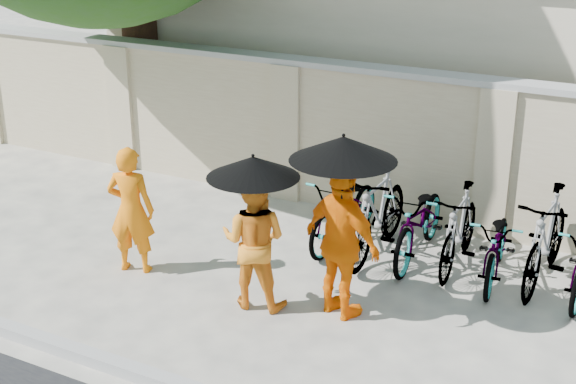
% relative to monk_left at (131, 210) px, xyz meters
% --- Properties ---
extents(ground, '(80.00, 80.00, 0.00)m').
position_rel_monk_left_xyz_m(ground, '(1.49, -0.12, -0.78)').
color(ground, beige).
extents(kerb, '(40.00, 0.16, 0.12)m').
position_rel_monk_left_xyz_m(kerb, '(1.49, -1.82, -0.72)').
color(kerb, '#9C9C9C').
rests_on(kerb, ground).
extents(compound_wall, '(20.00, 0.30, 2.00)m').
position_rel_monk_left_xyz_m(compound_wall, '(2.49, 3.08, 0.22)').
color(compound_wall, '#C2B495').
rests_on(compound_wall, ground).
extents(building_behind, '(14.00, 6.00, 3.20)m').
position_rel_monk_left_xyz_m(building_behind, '(3.49, 6.88, 0.82)').
color(building_behind, beige).
rests_on(building_behind, ground).
extents(monk_left, '(0.65, 0.52, 1.55)m').
position_rel_monk_left_xyz_m(monk_left, '(0.00, 0.00, 0.00)').
color(monk_left, orange).
rests_on(monk_left, ground).
extents(monk_center, '(0.83, 0.70, 1.53)m').
position_rel_monk_left_xyz_m(monk_center, '(1.71, -0.05, -0.01)').
color(monk_center, orange).
rests_on(monk_center, ground).
extents(parasol_center, '(0.98, 0.98, 0.89)m').
position_rel_monk_left_xyz_m(parasol_center, '(1.76, -0.13, 0.86)').
color(parasol_center, black).
rests_on(parasol_center, ground).
extents(monk_right, '(1.08, 0.73, 1.70)m').
position_rel_monk_left_xyz_m(monk_right, '(2.64, 0.18, 0.08)').
color(monk_right, orange).
rests_on(monk_right, ground).
extents(parasol_right, '(1.09, 1.09, 1.07)m').
position_rel_monk_left_xyz_m(parasol_right, '(2.66, 0.10, 1.13)').
color(parasol_right, black).
rests_on(parasol_right, ground).
extents(bike_0, '(0.70, 1.79, 0.93)m').
position_rel_monk_left_xyz_m(bike_0, '(1.90, 1.90, -0.31)').
color(bike_0, slate).
rests_on(bike_0, ground).
extents(bike_1, '(0.57, 1.89, 1.13)m').
position_rel_monk_left_xyz_m(bike_1, '(2.40, 1.78, -0.21)').
color(bike_1, slate).
rests_on(bike_1, ground).
extents(bike_2, '(0.74, 1.88, 0.97)m').
position_rel_monk_left_xyz_m(bike_2, '(2.90, 1.92, -0.29)').
color(bike_2, slate).
rests_on(bike_2, ground).
extents(bike_3, '(0.55, 1.70, 1.01)m').
position_rel_monk_left_xyz_m(bike_3, '(3.40, 1.90, -0.27)').
color(bike_3, slate).
rests_on(bike_3, ground).
extents(bike_4, '(0.78, 1.69, 0.86)m').
position_rel_monk_left_xyz_m(bike_4, '(3.90, 1.79, -0.35)').
color(bike_4, slate).
rests_on(bike_4, ground).
extents(bike_5, '(0.60, 1.89, 1.12)m').
position_rel_monk_left_xyz_m(bike_5, '(4.40, 1.96, -0.21)').
color(bike_5, slate).
rests_on(bike_5, ground).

